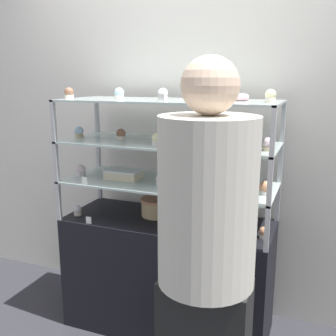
{
  "coord_description": "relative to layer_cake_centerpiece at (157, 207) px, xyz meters",
  "views": [
    {
      "loc": [
        0.85,
        -2.15,
        1.61
      ],
      "look_at": [
        0.0,
        0.0,
        1.07
      ],
      "focal_mm": 42.0,
      "sensor_mm": 36.0,
      "label": 1
    }
  ],
  "objects": [
    {
      "name": "display_riser_lower",
      "position": [
        0.1,
        -0.06,
        0.18
      ],
      "size": [
        1.29,
        0.51,
        0.25
      ],
      "color": "#B7B7BC",
      "rests_on": "display_base"
    },
    {
      "name": "back_wall",
      "position": [
        0.1,
        0.34,
        0.5
      ],
      "size": [
        8.0,
        0.05,
        2.6
      ],
      "color": "silver",
      "rests_on": "ground_plane"
    },
    {
      "name": "cupcake_9",
      "position": [
        0.69,
        -0.14,
        0.47
      ],
      "size": [
        0.06,
        0.06,
        0.07
      ],
      "color": "#CCB28C",
      "rests_on": "display_riser_middle"
    },
    {
      "name": "display_base",
      "position": [
        0.1,
        -0.06,
        -0.43
      ],
      "size": [
        1.29,
        0.51,
        0.74
      ],
      "color": "black",
      "rests_on": "ground_plane"
    },
    {
      "name": "display_riser_upper",
      "position": [
        0.1,
        -0.06,
        0.67
      ],
      "size": [
        1.29,
        0.51,
        0.25
      ],
      "color": "#B7B7BC",
      "rests_on": "display_riser_middle"
    },
    {
      "name": "cupcake_12",
      "position": [
        0.1,
        -0.14,
        0.72
      ],
      "size": [
        0.06,
        0.06,
        0.07
      ],
      "color": "beige",
      "rests_on": "display_riser_upper"
    },
    {
      "name": "price_tag_2",
      "position": [
        0.24,
        -0.29,
        0.46
      ],
      "size": [
        0.04,
        0.0,
        0.04
      ],
      "color": "white",
      "rests_on": "display_riser_middle"
    },
    {
      "name": "sheet_cake_frosted",
      "position": [
        -0.19,
        -0.09,
        0.22
      ],
      "size": [
        0.22,
        0.14,
        0.06
      ],
      "color": "beige",
      "rests_on": "display_riser_lower"
    },
    {
      "name": "layer_cake_centerpiece",
      "position": [
        0.0,
        0.0,
        0.0
      ],
      "size": [
        0.21,
        0.21,
        0.11
      ],
      "color": "#DBBC84",
      "rests_on": "display_base"
    },
    {
      "name": "donut_glazed",
      "position": [
        0.49,
        0.02,
        0.7
      ],
      "size": [
        0.12,
        0.12,
        0.04
      ],
      "color": "#EFB2BC",
      "rests_on": "display_riser_upper"
    },
    {
      "name": "cupcake_11",
      "position": [
        -0.18,
        -0.12,
        0.72
      ],
      "size": [
        0.06,
        0.06,
        0.07
      ],
      "color": "white",
      "rests_on": "display_riser_upper"
    },
    {
      "name": "cupcake_10",
      "position": [
        -0.49,
        -0.19,
        0.72
      ],
      "size": [
        0.06,
        0.06,
        0.07
      ],
      "color": "beige",
      "rests_on": "display_riser_upper"
    },
    {
      "name": "cupcake_1",
      "position": [
        0.69,
        -0.13,
        -0.03
      ],
      "size": [
        0.05,
        0.05,
        0.07
      ],
      "color": "beige",
      "rests_on": "display_base"
    },
    {
      "name": "price_tag_0",
      "position": [
        -0.33,
        -0.29,
        -0.04
      ],
      "size": [
        0.04,
        0.0,
        0.04
      ],
      "color": "white",
      "rests_on": "display_base"
    },
    {
      "name": "cupcake_6",
      "position": [
        -0.19,
        -0.1,
        0.47
      ],
      "size": [
        0.06,
        0.06,
        0.07
      ],
      "color": "beige",
      "rests_on": "display_riser_middle"
    },
    {
      "name": "customer_figure",
      "position": [
        0.55,
        -0.78,
        0.11
      ],
      "size": [
        0.39,
        0.39,
        1.69
      ],
      "color": "black",
      "rests_on": "ground_plane"
    },
    {
      "name": "price_tag_1",
      "position": [
        -0.34,
        -0.29,
        0.21
      ],
      "size": [
        0.04,
        0.0,
        0.04
      ],
      "color": "white",
      "rests_on": "display_riser_lower"
    },
    {
      "name": "cupcake_8",
      "position": [
        0.4,
        -0.13,
        0.47
      ],
      "size": [
        0.06,
        0.06,
        0.07
      ],
      "color": "beige",
      "rests_on": "display_riser_middle"
    },
    {
      "name": "cupcake_3",
      "position": [
        0.09,
        -0.15,
        0.22
      ],
      "size": [
        0.07,
        0.07,
        0.07
      ],
      "color": "white",
      "rests_on": "display_riser_lower"
    },
    {
      "name": "cupcake_14",
      "position": [
        0.68,
        -0.1,
        0.72
      ],
      "size": [
        0.06,
        0.06,
        0.07
      ],
      "color": "beige",
      "rests_on": "display_riser_upper"
    },
    {
      "name": "cupcake_7",
      "position": [
        0.08,
        -0.19,
        0.47
      ],
      "size": [
        0.06,
        0.06,
        0.07
      ],
      "color": "white",
      "rests_on": "display_riser_middle"
    },
    {
      "name": "cupcake_4",
      "position": [
        0.69,
        -0.11,
        0.22
      ],
      "size": [
        0.07,
        0.07,
        0.07
      ],
      "color": "white",
      "rests_on": "display_riser_lower"
    },
    {
      "name": "cupcake_2",
      "position": [
        -0.48,
        -0.12,
        0.22
      ],
      "size": [
        0.07,
        0.07,
        0.07
      ],
      "color": "white",
      "rests_on": "display_riser_lower"
    },
    {
      "name": "ground_plane",
      "position": [
        0.1,
        -0.06,
        -0.8
      ],
      "size": [
        20.0,
        20.0,
        0.0
      ],
      "primitive_type": "plane",
      "color": "#2D2D33"
    },
    {
      "name": "cupcake_0",
      "position": [
        -0.48,
        -0.18,
        -0.03
      ],
      "size": [
        0.05,
        0.05,
        0.07
      ],
      "color": "beige",
      "rests_on": "display_base"
    },
    {
      "name": "price_tag_3",
      "position": [
        0.15,
        -0.29,
        0.71
      ],
      "size": [
        0.04,
        0.0,
        0.04
      ],
      "color": "white",
      "rests_on": "display_riser_upper"
    },
    {
      "name": "display_riser_middle",
      "position": [
        0.1,
        -0.06,
        0.42
      ],
      "size": [
        1.29,
        0.51,
        0.25
      ],
      "color": "#B7B7BC",
      "rests_on": "display_riser_lower"
    },
    {
      "name": "cupcake_5",
      "position": [
        -0.5,
        -0.1,
        0.47
      ],
      "size": [
        0.06,
        0.06,
        0.07
      ],
      "color": "#CCB28C",
      "rests_on": "display_riser_middle"
    },
    {
      "name": "cupcake_13",
      "position": [
        0.4,
        -0.18,
        0.72
      ],
      "size": [
        0.06,
        0.06,
        0.07
      ],
      "color": "white",
      "rests_on": "display_riser_upper"
    }
  ]
}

